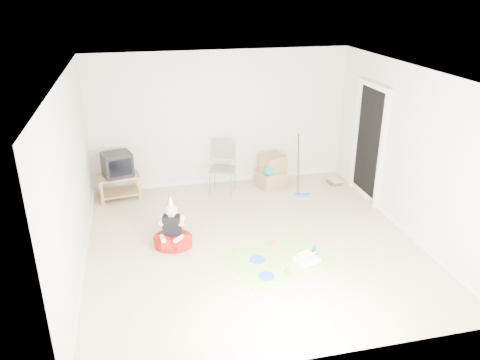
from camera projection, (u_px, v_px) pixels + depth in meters
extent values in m
plane|color=#C7B48F|center=(252.00, 243.00, 7.25)|extent=(5.00, 5.00, 0.00)
cube|color=black|center=(369.00, 144.00, 8.44)|extent=(0.02, 0.90, 2.05)
cube|color=olive|center=(119.00, 176.00, 8.58)|extent=(0.79, 0.55, 0.03)
cube|color=olive|center=(120.00, 192.00, 8.70)|extent=(0.79, 0.55, 0.03)
cube|color=olive|center=(102.00, 194.00, 8.38)|extent=(0.06, 0.06, 0.46)
cube|color=olive|center=(140.00, 188.00, 8.59)|extent=(0.06, 0.06, 0.46)
cube|color=olive|center=(100.00, 185.00, 8.73)|extent=(0.06, 0.06, 0.46)
cube|color=olive|center=(136.00, 181.00, 8.94)|extent=(0.06, 0.06, 0.46)
cube|color=black|center=(117.00, 164.00, 8.49)|extent=(0.60, 0.55, 0.43)
cube|color=gray|center=(223.00, 169.00, 8.80)|extent=(0.58, 0.57, 0.03)
cylinder|color=gray|center=(212.00, 167.00, 8.83)|extent=(0.02, 0.02, 1.00)
cylinder|color=gray|center=(233.00, 169.00, 8.76)|extent=(0.02, 0.02, 1.00)
cube|color=#99784A|center=(271.00, 179.00, 9.16)|extent=(0.60, 0.52, 0.33)
cube|color=#99784A|center=(273.00, 163.00, 9.08)|extent=(0.53, 0.48, 0.31)
ellipsoid|color=#0C8384|center=(269.00, 171.00, 8.91)|extent=(0.22, 0.15, 0.17)
cube|color=blue|center=(302.00, 195.00, 8.84)|extent=(0.29, 0.16, 0.03)
cylinder|color=black|center=(303.00, 167.00, 8.63)|extent=(0.10, 0.37, 1.09)
cube|color=#216535|center=(334.00, 182.00, 9.39)|extent=(0.24, 0.30, 0.03)
cube|color=#BA273B|center=(334.00, 181.00, 9.38)|extent=(0.23, 0.29, 0.03)
cube|color=beige|center=(334.00, 179.00, 9.37)|extent=(0.24, 0.30, 0.03)
cylinder|color=#A7130F|center=(173.00, 241.00, 7.13)|extent=(0.72, 0.72, 0.16)
cube|color=black|center=(172.00, 226.00, 7.03)|extent=(0.30, 0.21, 0.36)
sphere|color=#DCA892|center=(171.00, 210.00, 6.93)|extent=(0.23, 0.23, 0.19)
cone|color=silver|center=(170.00, 200.00, 6.87)|extent=(0.10, 0.10, 0.14)
cube|color=#E63072|center=(281.00, 259.00, 6.81)|extent=(1.69, 1.41, 0.01)
cube|color=white|center=(306.00, 260.00, 6.70)|extent=(0.40, 0.36, 0.09)
cube|color=#44BF62|center=(306.00, 262.00, 6.71)|extent=(0.40, 0.36, 0.01)
cylinder|color=beige|center=(303.00, 260.00, 6.57)|extent=(0.01, 0.01, 0.07)
cylinder|color=beige|center=(305.00, 259.00, 6.59)|extent=(0.01, 0.01, 0.07)
cylinder|color=beige|center=(308.00, 258.00, 6.62)|extent=(0.01, 0.01, 0.07)
cylinder|color=beige|center=(310.00, 257.00, 6.64)|extent=(0.01, 0.01, 0.07)
cylinder|color=beige|center=(313.00, 256.00, 6.66)|extent=(0.01, 0.01, 0.07)
cylinder|color=beige|center=(315.00, 255.00, 6.69)|extent=(0.01, 0.01, 0.07)
cylinder|color=beige|center=(298.00, 256.00, 6.65)|extent=(0.01, 0.01, 0.07)
cylinder|color=beige|center=(301.00, 255.00, 6.67)|extent=(0.01, 0.01, 0.07)
cylinder|color=beige|center=(303.00, 254.00, 6.70)|extent=(0.01, 0.01, 0.07)
cylinder|color=beige|center=(306.00, 254.00, 6.72)|extent=(0.01, 0.01, 0.07)
cylinder|color=beige|center=(308.00, 253.00, 6.74)|extent=(0.01, 0.01, 0.07)
cylinder|color=blue|center=(257.00, 260.00, 6.78)|extent=(0.24, 0.24, 0.01)
cylinder|color=blue|center=(267.00, 276.00, 6.40)|extent=(0.30, 0.30, 0.01)
cylinder|color=orange|center=(273.00, 244.00, 7.12)|extent=(0.09, 0.09, 0.08)
cylinder|color=orange|center=(287.00, 272.00, 6.44)|extent=(0.09, 0.09, 0.08)
cone|color=blue|center=(314.00, 249.00, 6.92)|extent=(0.12, 0.12, 0.16)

